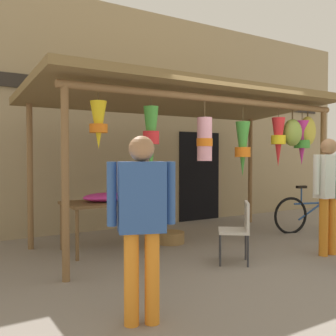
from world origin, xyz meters
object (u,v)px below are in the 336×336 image
(flower_heap_on_table, at_px, (107,197))
(wicker_basket_by_table, at_px, (170,237))
(display_table, at_px, (106,206))
(shopper_by_bananas, at_px, (328,186))
(customer_foreground, at_px, (142,214))
(folding_chair, at_px, (239,226))
(parked_bicycle, at_px, (314,214))

(flower_heap_on_table, height_order, wicker_basket_by_table, flower_heap_on_table)
(display_table, distance_m, shopper_by_bananas, 3.35)
(display_table, relative_size, customer_foreground, 0.77)
(folding_chair, relative_size, customer_foreground, 0.51)
(display_table, xyz_separation_m, customer_foreground, (-0.77, -2.64, 0.28))
(folding_chair, height_order, shopper_by_bananas, shopper_by_bananas)
(display_table, distance_m, parked_bicycle, 4.08)
(folding_chair, height_order, wicker_basket_by_table, folding_chair)
(customer_foreground, bearing_deg, parked_bicycle, 21.78)
(folding_chair, xyz_separation_m, customer_foreground, (-2.02, -1.00, 0.46))
(shopper_by_bananas, bearing_deg, wicker_basket_by_table, 129.57)
(flower_heap_on_table, distance_m, folding_chair, 2.07)
(folding_chair, xyz_separation_m, shopper_by_bananas, (1.41, -0.36, 0.52))
(display_table, bearing_deg, customer_foreground, -106.22)
(display_table, bearing_deg, shopper_by_bananas, -36.92)
(parked_bicycle, relative_size, customer_foreground, 1.04)
(display_table, height_order, parked_bicycle, parked_bicycle)
(flower_heap_on_table, relative_size, parked_bicycle, 0.43)
(folding_chair, bearing_deg, parked_bicycle, 18.32)
(shopper_by_bananas, bearing_deg, parked_bicycle, 43.59)
(wicker_basket_by_table, bearing_deg, parked_bicycle, -12.11)
(customer_foreground, xyz_separation_m, shopper_by_bananas, (3.43, 0.64, 0.05))
(folding_chair, height_order, customer_foreground, customer_foreground)
(parked_bicycle, distance_m, shopper_by_bananas, 1.95)
(folding_chair, relative_size, shopper_by_bananas, 0.49)
(display_table, distance_m, folding_chair, 2.07)
(display_table, bearing_deg, wicker_basket_by_table, -5.99)
(wicker_basket_by_table, height_order, parked_bicycle, parked_bicycle)
(display_table, xyz_separation_m, shopper_by_bananas, (2.66, -2.00, 0.33))
(wicker_basket_by_table, xyz_separation_m, parked_bicycle, (2.89, -0.62, 0.25))
(flower_heap_on_table, relative_size, wicker_basket_by_table, 1.53)
(folding_chair, bearing_deg, wicker_basket_by_table, 95.56)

